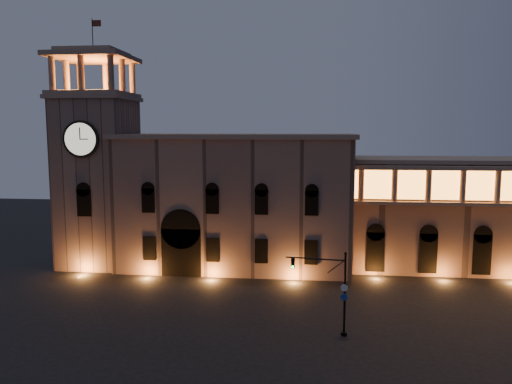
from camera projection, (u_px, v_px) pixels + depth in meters
The scene contains 5 objects.
ground at pixel (223, 330), 45.50m from camera, with size 160.00×160.00×0.00m, color black.
government_building at pixel (235, 201), 66.26m from camera, with size 30.80×12.80×17.60m.
clock_tower at pixel (98, 172), 66.76m from camera, with size 9.80×9.80×32.40m.
colonnade_wing at pixel (496, 213), 64.87m from camera, with size 40.60×11.50×14.50m.
traffic_light at pixel (334, 291), 44.03m from camera, with size 5.52×1.02×7.61m.
Camera 1 is at (7.52, -43.01, 18.20)m, focal length 35.00 mm.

